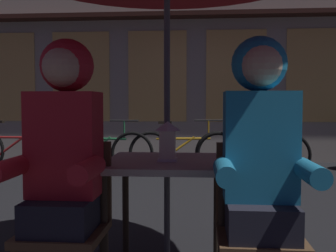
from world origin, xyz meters
name	(u,v)px	position (x,y,z in m)	size (l,w,h in m)	color
cafe_table	(167,177)	(0.00, 0.00, 0.64)	(0.72, 0.72, 0.74)	#B2AD9E
lantern	(168,140)	(0.01, -0.04, 0.86)	(0.11, 0.11, 0.23)	white
chair_left	(68,217)	(-0.48, -0.37, 0.49)	(0.40, 0.40, 0.87)	#513823
chair_right	(258,222)	(0.48, -0.37, 0.49)	(0.40, 0.40, 0.87)	#513823
person_left_hooded	(63,149)	(-0.48, -0.43, 0.85)	(0.45, 0.56, 1.40)	black
person_right_hooded	(260,151)	(0.48, -0.43, 0.85)	(0.45, 0.56, 1.40)	black
shopfront_building	(197,0)	(0.13, 5.40, 3.09)	(10.00, 0.93, 6.20)	#9E9389
bicycle_nearest	(15,150)	(-2.75, 3.72, 0.35)	(1.68, 0.09, 0.84)	black
bicycle_second	(99,152)	(-1.34, 3.59, 0.35)	(1.68, 0.08, 0.84)	black
bicycle_third	(183,151)	(-0.06, 3.71, 0.35)	(1.67, 0.28, 0.84)	black
bicycle_fourth	(253,153)	(0.98, 3.58, 0.35)	(1.68, 0.19, 0.84)	black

